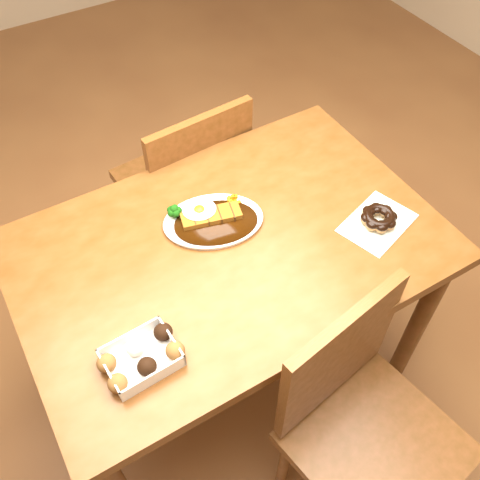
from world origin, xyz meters
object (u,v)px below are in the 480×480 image
table (230,265)px  katsu_curry_plate (211,219)px  chair_far (188,184)px  donut_box (141,357)px  pon_de_ring (379,218)px  chair_near (362,421)px

table → katsu_curry_plate: 0.15m
chair_far → donut_box: size_ratio=4.34×
donut_box → pon_de_ring: size_ratio=0.79×
katsu_curry_plate → chair_far: bearing=74.5°
chair_far → pon_de_ring: chair_far is taller
chair_far → table: bearing=73.6°
chair_far → pon_de_ring: 0.80m
donut_box → pon_de_ring: 0.78m
chair_far → chair_near: bearing=85.5°
table → chair_far: (0.12, 0.53, -0.17)m
table → katsu_curry_plate: size_ratio=3.55×
chair_near → chair_far: bearing=79.8°
table → chair_near: chair_near is taller
pon_de_ring → katsu_curry_plate: bearing=148.9°
donut_box → pon_de_ring: (0.78, 0.06, -0.00)m
donut_box → table: bearing=30.2°
chair_far → katsu_curry_plate: (-0.12, -0.44, 0.29)m
katsu_curry_plate → pon_de_ring: (0.42, -0.25, 0.01)m
katsu_curry_plate → donut_box: 0.47m
donut_box → chair_far: bearing=57.3°
table → pon_de_ring: size_ratio=4.73×
table → katsu_curry_plate: bearing=91.8°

